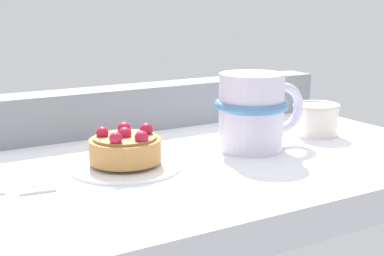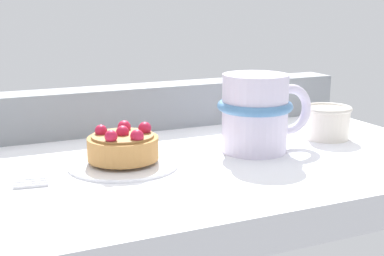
{
  "view_description": "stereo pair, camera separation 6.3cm",
  "coord_description": "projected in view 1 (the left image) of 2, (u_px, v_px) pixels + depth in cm",
  "views": [
    {
      "loc": [
        -28.63,
        -53.71,
        18.24
      ],
      "look_at": [
        2.32,
        -0.49,
        3.67
      ],
      "focal_mm": 50.65,
      "sensor_mm": 36.0,
      "label": 1
    },
    {
      "loc": [
        -23.01,
        -56.61,
        18.24
      ],
      "look_at": [
        2.32,
        -0.49,
        3.67
      ],
      "focal_mm": 50.65,
      "sensor_mm": 36.0,
      "label": 2
    }
  ],
  "objects": [
    {
      "name": "window_rail_back",
      "position": [
        117.0,
        110.0,
        0.77
      ],
      "size": [
        67.5,
        5.33,
        6.26
      ],
      "primitive_type": "cube",
      "color": "gray",
      "rests_on": "ground_plane"
    },
    {
      "name": "raspberry_tart",
      "position": [
        126.0,
        148.0,
        0.6
      ],
      "size": [
        7.97,
        7.97,
        4.03
      ],
      "color": "#B77F42",
      "rests_on": "dessert_plate"
    },
    {
      "name": "dessert_plate",
      "position": [
        126.0,
        165.0,
        0.6
      ],
      "size": [
        12.51,
        12.51,
        0.8
      ],
      "color": "white",
      "rests_on": "ground_plane"
    },
    {
      "name": "coffee_mug",
      "position": [
        253.0,
        111.0,
        0.67
      ],
      "size": [
        12.86,
        9.24,
        9.58
      ],
      "color": "silver",
      "rests_on": "ground_plane"
    },
    {
      "name": "sugar_bowl",
      "position": [
        316.0,
        118.0,
        0.75
      ],
      "size": [
        6.49,
        6.49,
        4.42
      ],
      "color": "silver",
      "rests_on": "ground_plane"
    },
    {
      "name": "ground_plane",
      "position": [
        173.0,
        175.0,
        0.64
      ],
      "size": [
        68.88,
        38.63,
        3.79
      ],
      "primitive_type": "cube",
      "color": "white"
    }
  ]
}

